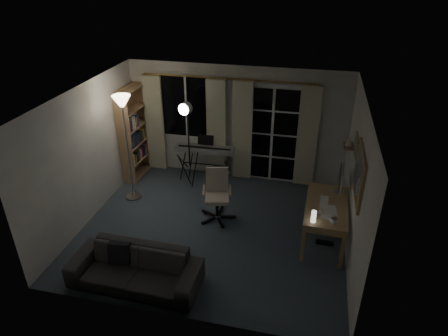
# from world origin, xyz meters

# --- Properties ---
(floor) EXTENTS (4.50, 4.00, 0.02)m
(floor) POSITION_xyz_m (0.00, 0.00, -0.01)
(floor) COLOR #333F4B
(floor) RESTS_ON ground
(window) EXTENTS (1.20, 0.08, 1.40)m
(window) POSITION_xyz_m (-1.05, 1.97, 1.50)
(window) COLOR white
(window) RESTS_ON floor
(french_door) EXTENTS (1.32, 0.09, 2.11)m
(french_door) POSITION_xyz_m (0.75, 1.97, 1.03)
(french_door) COLOR white
(french_door) RESTS_ON floor
(curtains) EXTENTS (3.60, 0.07, 2.13)m
(curtains) POSITION_xyz_m (-0.14, 1.88, 1.09)
(curtains) COLOR gold
(curtains) RESTS_ON floor
(bookshelf) EXTENTS (0.36, 0.92, 1.94)m
(bookshelf) POSITION_xyz_m (-2.13, 1.54, 0.92)
(bookshelf) COLOR #A47C56
(bookshelf) RESTS_ON floor
(torchiere_lamp) EXTENTS (0.44, 0.44, 2.10)m
(torchiere_lamp) POSITION_xyz_m (-1.80, 0.63, 1.69)
(torchiere_lamp) COLOR #B2B2B7
(torchiere_lamp) RESTS_ON floor
(keyboard_piano) EXTENTS (1.25, 0.63, 0.90)m
(keyboard_piano) POSITION_xyz_m (-0.60, 1.70, 0.68)
(keyboard_piano) COLOR black
(keyboard_piano) RESTS_ON floor
(studio_light) EXTENTS (0.40, 0.41, 1.83)m
(studio_light) POSITION_xyz_m (-0.87, 1.39, 1.47)
(studio_light) COLOR black
(studio_light) RESTS_ON floor
(office_chair) EXTENTS (0.66, 0.65, 0.96)m
(office_chair) POSITION_xyz_m (-0.02, 0.40, 0.56)
(office_chair) COLOR black
(office_chair) RESTS_ON floor
(desk) EXTENTS (0.70, 1.35, 0.71)m
(desk) POSITION_xyz_m (1.88, 0.09, 0.62)
(desk) COLOR tan
(desk) RESTS_ON floor
(monitor) EXTENTS (0.17, 0.51, 0.44)m
(monitor) POSITION_xyz_m (2.08, 0.54, 0.98)
(monitor) COLOR silver
(monitor) RESTS_ON desk
(desk_clutter) EXTENTS (0.43, 0.80, 0.90)m
(desk_clutter) POSITION_xyz_m (1.82, -0.13, 0.56)
(desk_clutter) COLOR white
(desk_clutter) RESTS_ON desk
(mug) EXTENTS (0.12, 0.10, 0.12)m
(mug) POSITION_xyz_m (1.98, -0.41, 0.77)
(mug) COLOR silver
(mug) RESTS_ON desk
(wall_mirror) EXTENTS (0.04, 0.94, 0.74)m
(wall_mirror) POSITION_xyz_m (2.22, -0.35, 1.55)
(wall_mirror) COLOR #A47C56
(wall_mirror) RESTS_ON floor
(framed_print) EXTENTS (0.03, 0.42, 0.32)m
(framed_print) POSITION_xyz_m (2.23, 0.55, 1.60)
(framed_print) COLOR #A47C56
(framed_print) RESTS_ON floor
(wall_shelf) EXTENTS (0.16, 0.30, 0.18)m
(wall_shelf) POSITION_xyz_m (2.16, 1.05, 1.41)
(wall_shelf) COLOR #A47C56
(wall_shelf) RESTS_ON floor
(sofa) EXTENTS (1.90, 0.59, 0.74)m
(sofa) POSITION_xyz_m (-0.76, -1.55, 0.37)
(sofa) COLOR #2A2A2C
(sofa) RESTS_ON floor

